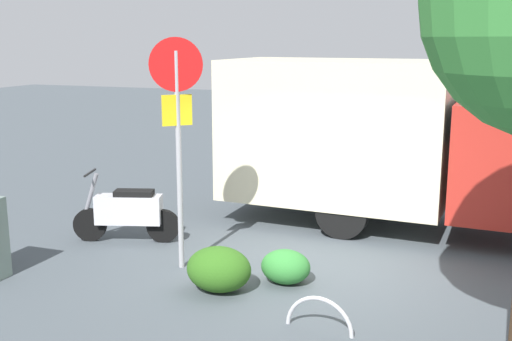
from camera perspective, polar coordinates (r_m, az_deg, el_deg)
ground_plane at (r=9.23m, az=5.00°, el=-9.36°), size 60.00×60.00×0.00m
box_truck_near at (r=11.28m, az=11.97°, el=2.95°), size 7.45×2.55×2.99m
motorcycle at (r=10.64m, az=-11.65°, el=-3.72°), size 1.76×0.77×1.20m
stop_sign at (r=8.95m, az=-7.21°, el=4.85°), size 0.71×0.33×3.38m
bike_rack_hoop at (r=7.57m, az=5.80°, el=-14.37°), size 0.85×0.15×0.85m
shrub_near_sign at (r=8.78m, az=2.73°, el=-8.80°), size 0.70×0.57×0.48m
shrub_mid_verge at (r=8.51m, az=-3.43°, el=-9.02°), size 0.90×0.73×0.61m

